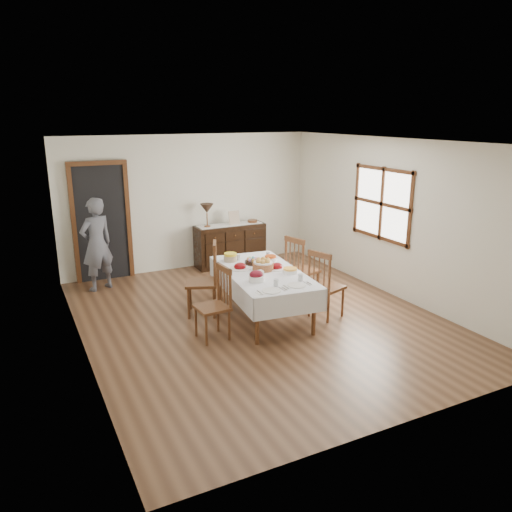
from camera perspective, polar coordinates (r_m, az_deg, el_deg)
name	(u,v)px	position (r m, az deg, el deg)	size (l,w,h in m)	color
ground	(259,318)	(7.56, 0.34, -7.13)	(6.00, 6.00, 0.00)	brown
room_shell	(237,207)	(7.39, -2.13, 5.63)	(5.02, 6.02, 2.65)	silver
dining_table	(263,277)	(7.43, 0.76, -2.37)	(1.28, 2.18, 0.72)	white
chair_left_near	(215,303)	(6.78, -4.65, -5.33)	(0.45, 0.45, 1.01)	#553019
chair_left_far	(205,278)	(7.57, -5.82, -2.57)	(0.61, 0.61, 1.13)	#553019
chair_right_near	(325,284)	(7.48, 7.84, -3.18)	(0.55, 0.55, 1.05)	#553019
chair_right_far	(300,268)	(8.18, 5.07, -1.34)	(0.54, 0.54, 1.07)	#553019
sideboard	(230,245)	(10.05, -2.99, 1.27)	(1.40, 0.51, 0.84)	black
person	(96,241)	(8.95, -17.77, 1.61)	(0.54, 0.35, 1.73)	#585A65
bread_basket	(263,265)	(7.43, 0.81, -1.04)	(0.32, 0.32, 0.18)	brown
egg_basket	(252,262)	(7.73, -0.43, -0.64)	(0.24, 0.24, 0.11)	black
ham_platter_a	(240,267)	(7.50, -1.83, -1.27)	(0.32, 0.32, 0.11)	white
ham_platter_b	(277,267)	(7.50, 2.36, -1.27)	(0.31, 0.31, 0.11)	white
beet_bowl	(256,276)	(6.94, 0.03, -2.34)	(0.22, 0.22, 0.16)	white
carrot_bowl	(270,258)	(7.91, 1.67, -0.26)	(0.21, 0.21, 0.09)	white
pineapple_bowl	(230,257)	(7.89, -2.94, -0.14)	(0.21, 0.21, 0.13)	tan
casserole_dish	(290,271)	(7.32, 3.93, -1.67)	(0.22, 0.22, 0.07)	white
butter_dish	(258,273)	(7.19, 0.27, -1.97)	(0.15, 0.10, 0.07)	white
setting_left	(273,288)	(6.63, 1.91, -3.68)	(0.43, 0.31, 0.10)	white
setting_right	(298,283)	(6.86, 4.78, -3.05)	(0.43, 0.31, 0.10)	white
glass_far_a	(238,257)	(7.94, -2.03, -0.13)	(0.07, 0.07, 0.10)	silver
glass_far_b	(268,255)	(8.09, 1.38, 0.17)	(0.06, 0.06, 0.09)	silver
runner	(230,224)	(9.95, -3.04, 3.62)	(1.30, 0.35, 0.01)	white
table_lamp	(207,209)	(9.69, -5.64, 5.35)	(0.26, 0.26, 0.46)	brown
picture_frame	(234,218)	(9.90, -2.51, 4.37)	(0.22, 0.08, 0.28)	tan
deco_bowl	(252,221)	(10.12, -0.41, 4.00)	(0.20, 0.20, 0.06)	#553019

